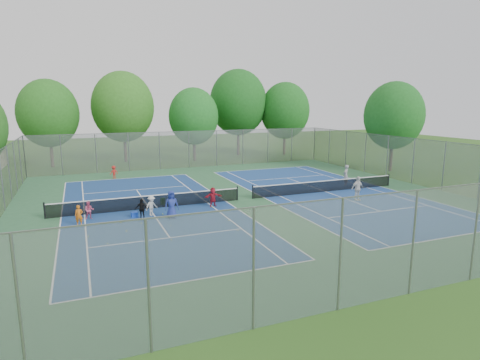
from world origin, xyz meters
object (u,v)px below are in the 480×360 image
Objects in this scene: net_left at (149,202)px; instructor at (346,175)px; net_right at (326,186)px; ball_hopper at (163,202)px; ball_crate at (135,215)px.

instructor is at bearing 5.10° from net_left.
instructor is at bearing 26.50° from net_right.
net_right is at bearing -3.28° from ball_hopper.
net_right is 7.16× the size of instructor.
instructor is (3.05, 1.52, 0.44)m from net_right.
instructor is (16.01, 0.78, 0.66)m from ball_hopper.
ball_crate is 0.82× the size of ball_hopper.
ball_crate is (-15.21, -1.67, -0.29)m from net_right.
instructor reaches higher than ball_crate.
ball_crate is at bearing -125.81° from net_left.
instructor reaches higher than ball_hopper.
net_left is at bearing 180.00° from net_right.
net_left is 7.16× the size of instructor.
ball_hopper is 16.05m from instructor.
ball_hopper is at bearing 176.72° from net_right.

